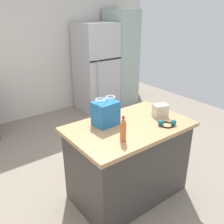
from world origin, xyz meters
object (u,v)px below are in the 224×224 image
at_px(shopping_bag, 106,113).
at_px(refrigerator, 96,67).
at_px(ear_defenders, 167,123).
at_px(kitchen_island, 128,160).
at_px(small_box, 160,110).
at_px(tall_cabinet, 121,58).
at_px(bottle, 123,130).

bearing_deg(shopping_bag, refrigerator, 58.42).
bearing_deg(ear_defenders, kitchen_island, 142.22).
xyz_separation_m(small_box, ear_defenders, (-0.12, -0.21, -0.05)).
height_order(shopping_bag, ear_defenders, shopping_bag).
bearing_deg(shopping_bag, kitchen_island, -42.34).
distance_m(tall_cabinet, bottle, 3.47).
relative_size(tall_cabinet, shopping_bag, 6.68).
distance_m(refrigerator, bottle, 3.10).
xyz_separation_m(kitchen_island, shopping_bag, (-0.19, 0.17, 0.58)).
distance_m(refrigerator, ear_defenders, 2.89).
bearing_deg(shopping_bag, tall_cabinet, 47.99).
height_order(refrigerator, bottle, refrigerator).
relative_size(shopping_bag, small_box, 1.91).
xyz_separation_m(shopping_bag, ear_defenders, (0.50, -0.42, -0.11)).
bearing_deg(refrigerator, bottle, -119.07).
height_order(small_box, ear_defenders, small_box).
bearing_deg(small_box, shopping_bag, 162.13).
bearing_deg(shopping_bag, small_box, -17.87).
xyz_separation_m(tall_cabinet, shopping_bag, (-2.09, -2.33, 0.02)).
distance_m(kitchen_island, tall_cabinet, 3.19).
bearing_deg(small_box, kitchen_island, 175.70).
xyz_separation_m(refrigerator, tall_cabinet, (0.67, 0.00, 0.12)).
bearing_deg(small_box, refrigerator, 72.35).
bearing_deg(refrigerator, shopping_bag, -121.58).
height_order(kitchen_island, ear_defenders, ear_defenders).
bearing_deg(tall_cabinet, kitchen_island, -127.44).
bearing_deg(bottle, shopping_bag, 78.61).
distance_m(refrigerator, small_box, 2.65).
xyz_separation_m(refrigerator, bottle, (-1.51, -2.71, 0.12)).
distance_m(small_box, bottle, 0.73).
distance_m(refrigerator, tall_cabinet, 0.68).
distance_m(kitchen_island, refrigerator, 2.82).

